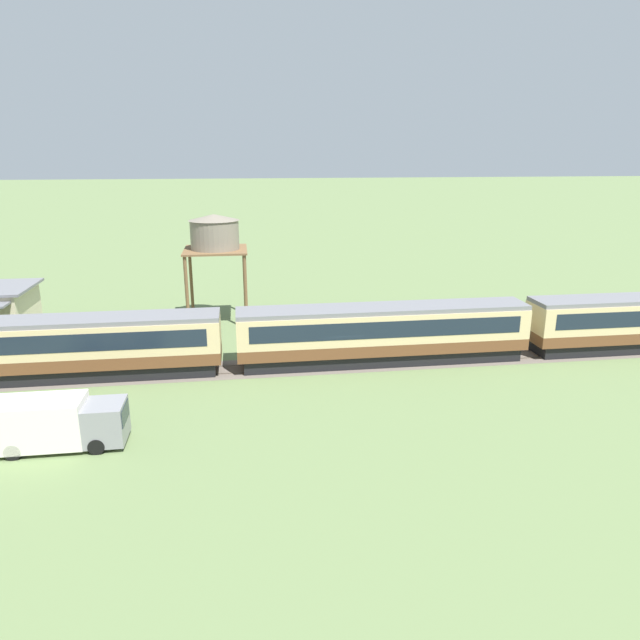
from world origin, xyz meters
The scene contains 5 objects.
ground_plane centered at (0.00, 0.00, 0.00)m, with size 600.00×600.00×0.00m, color #607547.
passenger_train centered at (-7.34, 0.28, 2.24)m, with size 83.66×3.01×4.04m.
railway_track centered at (-7.71, 0.28, 0.01)m, with size 127.16×3.60×0.04m.
water_tower centered at (-8.65, 11.72, 7.54)m, with size 5.19×5.19×9.26m.
delivery_truck_grey centered at (-15.95, -9.16, 1.33)m, with size 6.40×2.26×2.56m.
Camera 1 is at (-6.64, -36.22, 14.10)m, focal length 32.00 mm.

